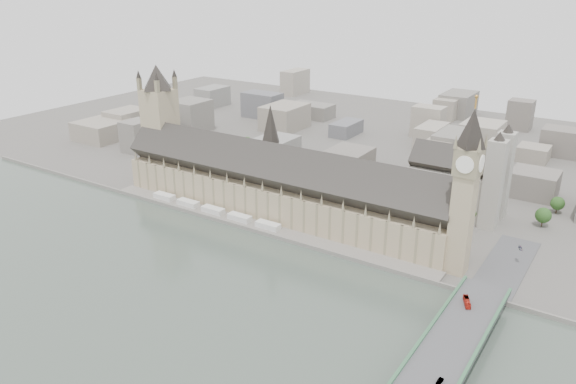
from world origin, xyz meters
The scene contains 16 objects.
ground centered at (0.00, 0.00, 0.00)m, with size 900.00×900.00×0.00m, color #595651.
river_thames centered at (0.00, -165.00, 0.00)m, with size 600.00×600.00×0.00m, color #48544A.
embankment_wall centered at (0.00, -15.00, 1.50)m, with size 600.00×1.50×3.00m, color slate.
river_terrace centered at (0.00, -7.50, 1.00)m, with size 270.00×15.00×2.00m, color slate.
terrace_tents centered at (-40.00, -7.00, 4.00)m, with size 118.00×7.00×4.00m.
palace_of_westminster centered at (0.00, 19.70, 22.71)m, with size 265.00×40.73×55.44m.
elizabeth_tower centered at (138.00, 8.00, 58.09)m, with size 17.00×17.00×107.50m.
victoria_tower centered at (-122.00, 26.00, 55.20)m, with size 30.00×30.00×100.00m.
central_tower centered at (-10.00, 26.00, 57.92)m, with size 13.00×13.00×48.00m.
westminster_bridge centered at (162.00, -87.50, 5.12)m, with size 25.00×325.00×10.25m, color #474749.
westminster_abbey centered at (110.92, 95.00, 25.08)m, with size 68.00×36.00×64.00m.
city_skyline_inland centered at (0.00, 245.00, 19.00)m, with size 720.00×360.00×38.00m, color gray, non-canonical shape.
park_trees centered at (-10.00, 60.00, 7.50)m, with size 110.00×30.00×15.00m, color #234518, non-canonical shape.
red_bus_north centered at (158.50, -41.39, 11.77)m, with size 2.55×10.90×3.04m, color red.
car_silver centered at (166.82, -106.70, 11.08)m, with size 1.75×5.01×1.65m, color gray.
car_approach centered at (167.67, 38.46, 10.95)m, with size 1.95×4.81×1.39m, color gray.
Camera 1 is at (216.91, -297.54, 168.01)m, focal length 35.00 mm.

